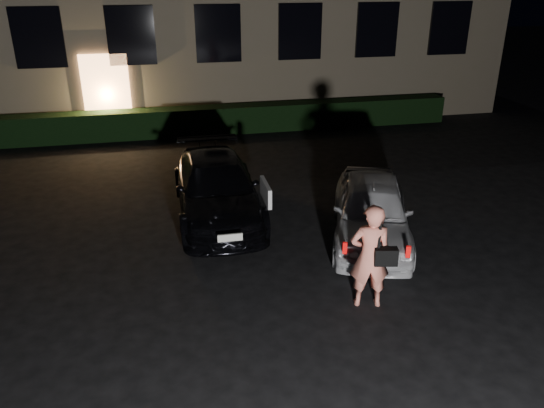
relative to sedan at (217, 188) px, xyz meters
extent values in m
plane|color=black|center=(0.94, -4.28, -0.60)|extent=(80.00, 80.00, 0.00)
cube|color=#EDA060|center=(-2.56, 6.66, 0.65)|extent=(1.40, 0.10, 2.50)
cube|color=black|center=(-4.26, 6.66, 2.40)|extent=(1.40, 0.10, 1.70)
cube|color=black|center=(-1.66, 6.66, 2.40)|extent=(1.40, 0.10, 1.70)
cube|color=black|center=(0.94, 6.66, 2.40)|extent=(1.40, 0.10, 1.70)
cube|color=black|center=(3.54, 6.66, 2.40)|extent=(1.40, 0.10, 1.70)
cube|color=black|center=(6.14, 6.66, 2.40)|extent=(1.40, 0.10, 1.70)
cube|color=black|center=(8.74, 6.66, 2.40)|extent=(1.40, 0.10, 1.70)
cube|color=black|center=(0.94, 6.22, -0.18)|extent=(15.00, 0.70, 0.85)
imported|color=black|center=(0.00, 0.00, 0.00)|extent=(1.72, 4.15, 1.20)
cube|color=white|center=(0.89, -0.77, 0.14)|extent=(0.09, 0.86, 0.40)
cube|color=silver|center=(-0.03, -2.14, -0.08)|extent=(0.44, 0.04, 0.13)
imported|color=silver|center=(2.75, -1.73, 0.00)|extent=(2.52, 3.81, 1.21)
cube|color=red|center=(1.71, -3.16, 0.06)|extent=(0.08, 0.07, 0.20)
cube|color=red|center=(2.65, -3.49, 0.06)|extent=(0.08, 0.07, 0.20)
cube|color=silver|center=(2.17, -3.37, -0.14)|extent=(0.39, 0.17, 0.12)
imported|color=#E17C67|center=(1.86, -3.81, 0.24)|extent=(0.68, 0.52, 1.69)
cube|color=black|center=(2.04, -3.96, 0.31)|extent=(0.37, 0.22, 0.27)
cube|color=black|center=(1.94, -3.90, 0.69)|extent=(0.05, 0.06, 0.52)
camera|label=1|loc=(-1.06, -10.29, 4.17)|focal=35.00mm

